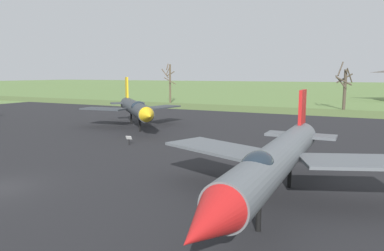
# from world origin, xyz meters

# --- Properties ---
(asphalt_apron) EXTENTS (103.80, 55.53, 0.05)m
(asphalt_apron) POSITION_xyz_m (0.00, 16.66, 0.03)
(asphalt_apron) COLOR black
(asphalt_apron) RESTS_ON ground
(grass_verge_strip) EXTENTS (163.80, 12.00, 0.06)m
(grass_verge_strip) POSITION_xyz_m (0.00, 50.42, 0.03)
(grass_verge_strip) COLOR #556B37
(grass_verge_strip) RESTS_ON ground
(jet_fighter_front_right) EXTENTS (13.85, 17.65, 5.34)m
(jet_fighter_front_right) POSITION_xyz_m (14.37, 3.60, 2.40)
(jet_fighter_front_right) COLOR #565B60
(jet_fighter_front_right) RESTS_ON ground
(jet_fighter_rear_center) EXTENTS (13.49, 13.68, 5.92)m
(jet_fighter_rear_center) POSITION_xyz_m (-6.36, 21.93, 2.41)
(jet_fighter_rear_center) COLOR #33383D
(jet_fighter_rear_center) RESTS_ON ground
(info_placard_rear_center) EXTENTS (0.55, 0.36, 0.89)m
(info_placard_rear_center) POSITION_xyz_m (-0.87, 13.15, 0.56)
(info_placard_rear_center) COLOR black
(info_placard_rear_center) RESTS_ON ground
(bare_tree_far_left) EXTENTS (3.62, 3.12, 8.60)m
(bare_tree_far_left) POSITION_xyz_m (-21.77, 56.54, 4.74)
(bare_tree_far_left) COLOR brown
(bare_tree_far_left) RESTS_ON ground
(bare_tree_left_of_center) EXTENTS (2.96, 3.42, 8.55)m
(bare_tree_left_of_center) POSITION_xyz_m (13.65, 57.32, 4.22)
(bare_tree_left_of_center) COLOR #42382D
(bare_tree_left_of_center) RESTS_ON ground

